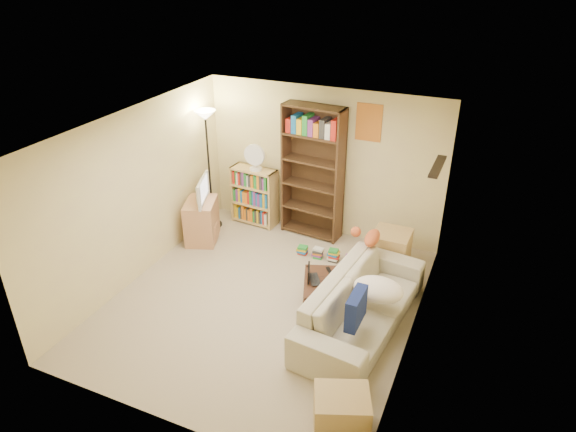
{
  "coord_description": "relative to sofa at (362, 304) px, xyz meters",
  "views": [
    {
      "loc": [
        2.61,
        -5.18,
        4.38
      ],
      "look_at": [
        0.08,
        0.64,
        1.05
      ],
      "focal_mm": 32.0,
      "sensor_mm": 36.0,
      "label": 1
    }
  ],
  "objects": [
    {
      "name": "mug",
      "position": [
        -0.37,
        -0.03,
        0.09
      ],
      "size": [
        0.14,
        0.14,
        0.1
      ],
      "primitive_type": "imported",
      "rotation": [
        0.0,
        0.0,
        0.12
      ],
      "color": "white",
      "rests_on": "coffee_table"
    },
    {
      "name": "coffee_table",
      "position": [
        -0.62,
        0.18,
        -0.11
      ],
      "size": [
        0.74,
        0.98,
        0.38
      ],
      "rotation": [
        0.0,
        0.0,
        0.34
      ],
      "color": "#3E1F18",
      "rests_on": "ground"
    },
    {
      "name": "tv_remote",
      "position": [
        -0.62,
        0.48,
        0.05
      ],
      "size": [
        0.13,
        0.15,
        0.02
      ],
      "primitive_type": "cube",
      "rotation": [
        0.0,
        0.0,
        0.64
      ],
      "color": "black",
      "rests_on": "coffee_table"
    },
    {
      "name": "tv_stand",
      "position": [
        -3.08,
        1.09,
        0.01
      ],
      "size": [
        0.67,
        0.79,
        0.71
      ],
      "primitive_type": "cube",
      "rotation": [
        0.0,
        0.0,
        0.36
      ],
      "color": "tan",
      "rests_on": "ground"
    },
    {
      "name": "cream_blanket",
      "position": [
        0.18,
        0.04,
        0.25
      ],
      "size": [
        0.64,
        0.46,
        0.27
      ],
      "primitive_type": "ellipsoid",
      "color": "white",
      "rests_on": "sofa"
    },
    {
      "name": "laptop",
      "position": [
        -0.69,
        0.21,
        0.05
      ],
      "size": [
        0.49,
        0.47,
        0.02
      ],
      "primitive_type": "imported",
      "rotation": [
        0.0,
        0.0,
        2.1
      ],
      "color": "black",
      "rests_on": "coffee_table"
    },
    {
      "name": "short_bookshelf",
      "position": [
        -2.55,
        1.99,
        0.17
      ],
      "size": [
        0.83,
        0.39,
        1.03
      ],
      "rotation": [
        0.0,
        0.0,
        -0.08
      ],
      "color": "tan",
      "rests_on": "ground"
    },
    {
      "name": "tabby_cat",
      "position": [
        -0.2,
        0.94,
        0.44
      ],
      "size": [
        0.55,
        0.24,
        0.19
      ],
      "color": "#CA572A",
      "rests_on": "sofa"
    },
    {
      "name": "sofa",
      "position": [
        0.0,
        0.0,
        0.0
      ],
      "size": [
        2.59,
        1.46,
        0.69
      ],
      "primitive_type": "imported",
      "rotation": [
        0.0,
        0.0,
        1.46
      ],
      "color": "#BAB69A",
      "rests_on": "ground"
    },
    {
      "name": "desk_fan",
      "position": [
        -2.49,
        1.94,
        0.92
      ],
      "size": [
        0.37,
        0.21,
        0.46
      ],
      "color": "white",
      "rests_on": "short_bookshelf"
    },
    {
      "name": "room",
      "position": [
        -1.37,
        -0.03,
        1.28
      ],
      "size": [
        4.5,
        4.54,
        2.52
      ],
      "color": "tan",
      "rests_on": "ground"
    },
    {
      "name": "book_stacks",
      "position": [
        -0.81,
        1.32,
        -0.26
      ],
      "size": [
        1.22,
        0.13,
        0.21
      ],
      "color": "red",
      "rests_on": "ground"
    },
    {
      "name": "side_table",
      "position": [
        0.01,
        1.49,
        -0.04
      ],
      "size": [
        0.54,
        0.54,
        0.62
      ],
      "primitive_type": "cube",
      "rotation": [
        0.0,
        0.0,
        -0.01
      ],
      "color": "tan",
      "rests_on": "ground"
    },
    {
      "name": "laptop_screen",
      "position": [
        -0.81,
        0.17,
        0.15
      ],
      "size": [
        0.11,
        0.28,
        0.19
      ],
      "primitive_type": "cube",
      "rotation": [
        0.0,
        0.0,
        0.34
      ],
      "color": "white",
      "rests_on": "laptop"
    },
    {
      "name": "end_cabinet",
      "position": [
        0.27,
        -1.65,
        -0.12
      ],
      "size": [
        0.68,
        0.63,
        0.46
      ],
      "primitive_type": "cube",
      "rotation": [
        0.0,
        0.0,
        0.38
      ],
      "color": "tan",
      "rests_on": "ground"
    },
    {
      "name": "navy_pillow",
      "position": [
        0.06,
        -0.52,
        0.32
      ],
      "size": [
        0.14,
        0.46,
        0.41
      ],
      "primitive_type": "cube",
      "rotation": [
        0.0,
        0.0,
        1.56
      ],
      "color": "navy",
      "rests_on": "sofa"
    },
    {
      "name": "television",
      "position": [
        -3.08,
        1.09,
        0.57
      ],
      "size": [
        0.78,
        0.57,
        0.42
      ],
      "primitive_type": "imported",
      "rotation": [
        0.0,
        0.0,
        1.93
      ],
      "color": "black",
      "rests_on": "tv_stand"
    },
    {
      "name": "tall_bookshelf",
      "position": [
        -1.48,
        2.02,
        0.84
      ],
      "size": [
        1.04,
        0.43,
        2.24
      ],
      "rotation": [
        0.0,
        0.0,
        -0.1
      ],
      "color": "#432819",
      "rests_on": "ground"
    },
    {
      "name": "floor_lamp",
      "position": [
        -3.18,
        1.59,
        1.31
      ],
      "size": [
        0.35,
        0.35,
        2.08
      ],
      "color": "black",
      "rests_on": "ground"
    }
  ]
}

